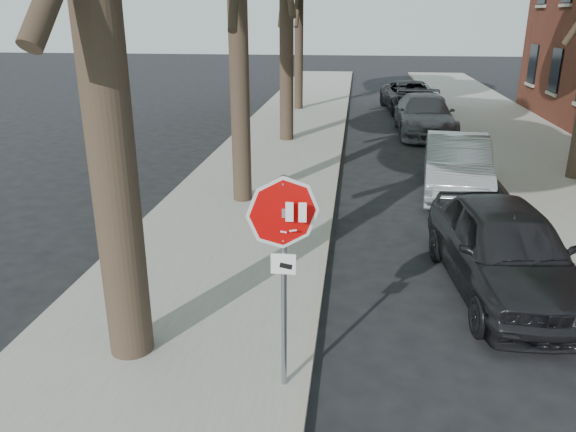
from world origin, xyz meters
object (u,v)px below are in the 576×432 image
at_px(car_b, 456,166).
at_px(car_c, 424,115).
at_px(car_d, 411,97).
at_px(car_a, 505,249).
at_px(stop_sign, 283,244).

bearing_deg(car_b, car_c, 96.04).
height_order(car_c, car_d, car_c).
bearing_deg(car_c, car_a, -91.37).
relative_size(stop_sign, car_c, 0.52).
distance_m(stop_sign, car_b, 9.23).
relative_size(car_a, car_d, 0.88).
height_order(stop_sign, car_c, stop_sign).
xyz_separation_m(stop_sign, car_a, (3.21, 3.09, -1.20)).
distance_m(car_a, car_b, 5.45).
bearing_deg(car_a, stop_sign, -141.95).
distance_m(car_c, car_d, 5.30).
bearing_deg(car_a, car_c, 83.72).
relative_size(stop_sign, car_a, 0.59).
bearing_deg(car_b, stop_sign, -105.09).
xyz_separation_m(stop_sign, car_d, (3.26, 21.43, -1.26)).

